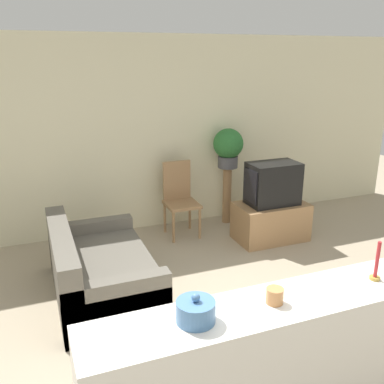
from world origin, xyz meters
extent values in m
cube|color=beige|center=(0.00, 3.43, 1.35)|extent=(9.00, 0.06, 2.70)
cube|color=#605B51|center=(-0.74, 1.75, 0.21)|extent=(0.97, 1.64, 0.42)
cube|color=#605B51|center=(-1.13, 1.75, 0.60)|extent=(0.20, 1.64, 0.34)
cube|color=#605B51|center=(-0.74, 1.01, 0.28)|extent=(0.97, 0.16, 0.56)
cube|color=#605B51|center=(-0.74, 2.48, 0.28)|extent=(0.97, 0.16, 0.56)
cube|color=#9E754C|center=(1.64, 2.34, 0.26)|extent=(0.96, 0.56, 0.52)
cube|color=black|center=(1.64, 2.34, 0.80)|extent=(0.67, 0.41, 0.57)
cube|color=black|center=(1.30, 2.34, 0.80)|extent=(0.02, 0.33, 0.44)
cube|color=#9E754C|center=(0.56, 2.91, 0.46)|extent=(0.44, 0.44, 0.04)
cube|color=#9E754C|center=(0.56, 3.11, 0.75)|extent=(0.40, 0.04, 0.55)
cylinder|color=#9E754C|center=(0.37, 2.72, 0.22)|extent=(0.04, 0.04, 0.44)
cylinder|color=#9E754C|center=(0.75, 2.72, 0.22)|extent=(0.04, 0.04, 0.44)
cylinder|color=#9E754C|center=(0.37, 3.10, 0.22)|extent=(0.04, 0.04, 0.44)
cylinder|color=#9E754C|center=(0.75, 3.10, 0.22)|extent=(0.04, 0.04, 0.44)
cylinder|color=#9E754C|center=(1.36, 3.14, 0.43)|extent=(0.13, 0.13, 0.85)
cylinder|color=#4C4C51|center=(1.36, 3.14, 0.94)|extent=(0.29, 0.29, 0.17)
sphere|color=#2D7033|center=(1.36, 3.14, 1.21)|extent=(0.44, 0.44, 0.44)
cube|color=white|center=(0.00, -0.41, 0.51)|extent=(2.48, 0.44, 1.01)
cylinder|color=#4C7AAD|center=(-0.57, -0.41, 1.07)|extent=(0.22, 0.22, 0.12)
sphere|color=#4C7AAD|center=(-0.57, -0.41, 1.16)|extent=(0.05, 0.05, 0.05)
cylinder|color=#C6844C|center=(-0.06, -0.41, 1.06)|extent=(0.11, 0.11, 0.10)
cylinder|color=#B7933D|center=(0.71, -0.41, 1.02)|extent=(0.07, 0.07, 0.02)
cylinder|color=#B7282D|center=(0.71, -0.41, 1.16)|extent=(0.02, 0.02, 0.25)
camera|label=1|loc=(-1.33, -2.32, 2.43)|focal=40.00mm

